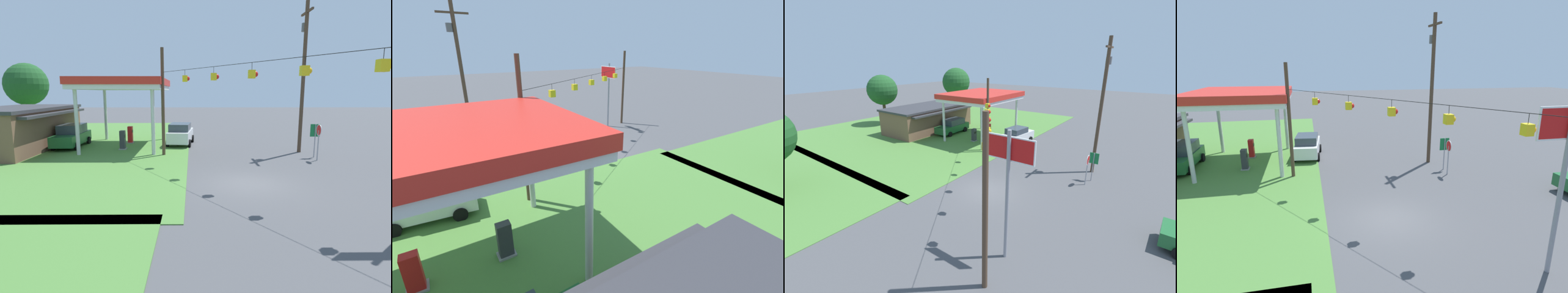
# 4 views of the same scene
# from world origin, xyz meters

# --- Properties ---
(ground_plane) EXTENTS (160.00, 160.00, 0.00)m
(ground_plane) POSITION_xyz_m (0.00, 0.00, 0.00)
(ground_plane) COLOR #4C4C4F
(grass_verge_station_corner) EXTENTS (36.00, 28.00, 0.04)m
(grass_verge_station_corner) POSITION_xyz_m (13.12, 17.18, 0.02)
(grass_verge_station_corner) COLOR #4C7F38
(grass_verge_station_corner) RESTS_ON ground
(gas_station_canopy) EXTENTS (8.94, 6.99, 5.74)m
(gas_station_canopy) POSITION_xyz_m (11.12, 8.55, 5.22)
(gas_station_canopy) COLOR silver
(gas_station_canopy) RESTS_ON ground
(gas_station_store) EXTENTS (12.15, 6.45, 3.43)m
(gas_station_store) POSITION_xyz_m (10.31, 17.16, 1.73)
(gas_station_store) COLOR brown
(gas_station_store) RESTS_ON ground
(fuel_pump_near) EXTENTS (0.71, 0.56, 1.57)m
(fuel_pump_near) POSITION_xyz_m (9.57, 8.55, 0.74)
(fuel_pump_near) COLOR gray
(fuel_pump_near) RESTS_ON ground
(fuel_pump_far) EXTENTS (0.71, 0.56, 1.57)m
(fuel_pump_far) POSITION_xyz_m (12.67, 8.55, 0.74)
(fuel_pump_far) COLOR gray
(fuel_pump_far) RESTS_ON ground
(car_at_pumps_front) EXTENTS (4.60, 2.43, 1.92)m
(car_at_pumps_front) POSITION_xyz_m (12.01, 3.94, 0.99)
(car_at_pumps_front) COLOR white
(car_at_pumps_front) RESTS_ON ground
(car_at_pumps_rear) EXTENTS (5.14, 2.24, 1.94)m
(car_at_pumps_rear) POSITION_xyz_m (10.86, 13.18, 0.99)
(car_at_pumps_rear) COLOR #1E602D
(car_at_pumps_rear) RESTS_ON ground
(stop_sign_roadside) EXTENTS (0.80, 0.08, 2.50)m
(stop_sign_roadside) POSITION_xyz_m (5.45, -5.74, 1.81)
(stop_sign_roadside) COLOR #99999E
(stop_sign_roadside) RESTS_ON ground
(stop_sign_overhead) EXTENTS (0.22, 2.44, 6.59)m
(stop_sign_overhead) POSITION_xyz_m (-5.12, -4.76, 4.77)
(stop_sign_overhead) COLOR gray
(stop_sign_overhead) RESTS_ON ground
(route_sign) EXTENTS (0.10, 0.70, 2.40)m
(route_sign) POSITION_xyz_m (6.53, -5.93, 1.71)
(route_sign) COLOR gray
(route_sign) RESTS_ON ground
(utility_pole_main) EXTENTS (2.20, 0.44, 11.20)m
(utility_pole_main) POSITION_xyz_m (8.47, -5.51, 6.23)
(utility_pole_main) COLOR #4C3828
(utility_pole_main) RESTS_ON ground
(signal_span_gantry) EXTENTS (14.84, 10.24, 7.75)m
(signal_span_gantry) POSITION_xyz_m (-0.00, -0.02, 4.32)
(signal_span_gantry) COLOR #4C3828
(signal_span_gantry) RESTS_ON ground
(tree_behind_station) EXTENTS (4.41, 4.41, 7.42)m
(tree_behind_station) POSITION_xyz_m (8.67, 25.10, 5.19)
(tree_behind_station) COLOR #4C3828
(tree_behind_station) RESTS_ON ground
(tree_far_back) EXTENTS (5.10, 5.10, 8.14)m
(tree_far_back) POSITION_xyz_m (23.12, 23.14, 5.58)
(tree_far_back) COLOR #4C3828
(tree_far_back) RESTS_ON ground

